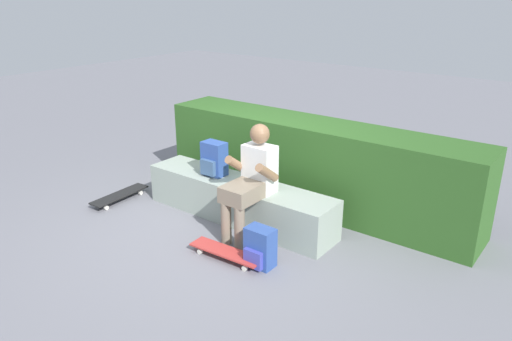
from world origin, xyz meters
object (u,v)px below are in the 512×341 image
(backpack_on_ground, at_px, (260,248))
(person_skater, at_px, (251,178))
(skateboard_near_person, at_px, (226,252))
(backpack_on_bench, at_px, (214,159))
(skateboard_beside_bench, at_px, (120,195))
(bench_main, at_px, (238,200))

(backpack_on_ground, bearing_deg, person_skater, 135.10)
(skateboard_near_person, height_order, backpack_on_bench, backpack_on_bench)
(skateboard_beside_bench, relative_size, backpack_on_ground, 2.02)
(skateboard_near_person, xyz_separation_m, skateboard_beside_bench, (-2.00, 0.26, 0.00))
(skateboard_near_person, bearing_deg, backpack_on_ground, 16.98)
(person_skater, xyz_separation_m, backpack_on_ground, (0.45, -0.45, -0.47))
(backpack_on_bench, height_order, backpack_on_ground, backpack_on_bench)
(backpack_on_bench, bearing_deg, bench_main, 1.51)
(person_skater, distance_m, skateboard_beside_bench, 2.00)
(bench_main, relative_size, backpack_on_ground, 6.05)
(skateboard_near_person, distance_m, backpack_on_bench, 1.28)
(person_skater, relative_size, backpack_on_ground, 3.05)
(person_skater, bearing_deg, skateboard_near_person, -78.37)
(person_skater, distance_m, backpack_on_bench, 0.75)
(backpack_on_ground, bearing_deg, skateboard_near_person, -163.02)
(skateboard_near_person, xyz_separation_m, backpack_on_ground, (0.34, 0.10, 0.12))
(backpack_on_ground, bearing_deg, bench_main, 140.43)
(skateboard_near_person, height_order, skateboard_beside_bench, same)
(backpack_on_bench, xyz_separation_m, backpack_on_ground, (1.18, -0.67, -0.47))
(person_skater, distance_m, backpack_on_ground, 0.80)
(bench_main, bearing_deg, person_skater, -31.54)
(backpack_on_bench, bearing_deg, backpack_on_ground, -29.57)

